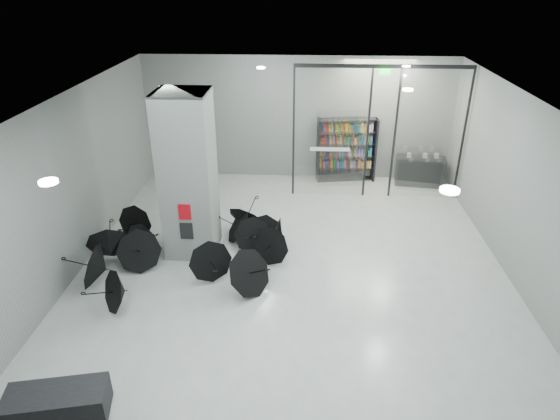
# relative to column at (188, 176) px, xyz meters

# --- Properties ---
(room) EXTENTS (14.00, 14.02, 4.01)m
(room) POSITION_rel_column_xyz_m (2.50, -2.00, 0.84)
(room) COLOR gray
(room) RESTS_ON ground
(column) EXTENTS (1.20, 1.20, 4.00)m
(column) POSITION_rel_column_xyz_m (0.00, 0.00, 0.00)
(column) COLOR slate
(column) RESTS_ON ground
(fire_cabinet) EXTENTS (0.28, 0.04, 0.38)m
(fire_cabinet) POSITION_rel_column_xyz_m (0.00, -0.62, -0.65)
(fire_cabinet) COLOR #A50A07
(fire_cabinet) RESTS_ON column
(info_panel) EXTENTS (0.30, 0.03, 0.42)m
(info_panel) POSITION_rel_column_xyz_m (0.00, -0.62, -1.15)
(info_panel) COLOR black
(info_panel) RESTS_ON column
(exit_sign) EXTENTS (0.30, 0.06, 0.15)m
(exit_sign) POSITION_rel_column_xyz_m (4.90, 3.30, 1.82)
(exit_sign) COLOR #0CE533
(exit_sign) RESTS_ON room
(glass_partition) EXTENTS (5.06, 0.08, 4.00)m
(glass_partition) POSITION_rel_column_xyz_m (4.89, 3.50, 0.18)
(glass_partition) COLOR silver
(glass_partition) RESTS_ON ground
(bench) EXTENTS (1.65, 0.97, 0.50)m
(bench) POSITION_rel_column_xyz_m (-1.07, -5.21, -1.75)
(bench) COLOR black
(bench) RESTS_ON ground
(bookshelf) EXTENTS (1.94, 0.67, 2.09)m
(bookshelf) POSITION_rel_column_xyz_m (4.12, 4.75, -0.95)
(bookshelf) COLOR black
(bookshelf) RESTS_ON ground
(shop_counter) EXTENTS (1.62, 0.82, 0.93)m
(shop_counter) POSITION_rel_column_xyz_m (6.52, 4.46, -1.54)
(shop_counter) COLOR black
(shop_counter) RESTS_ON ground
(umbrella_cluster) EXTENTS (5.10, 4.70, 1.33)m
(umbrella_cluster) POSITION_rel_column_xyz_m (0.18, -0.64, -1.69)
(umbrella_cluster) COLOR black
(umbrella_cluster) RESTS_ON ground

